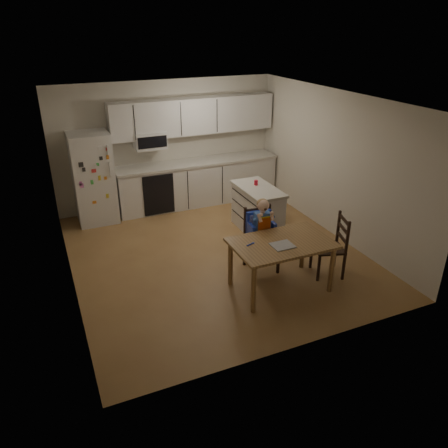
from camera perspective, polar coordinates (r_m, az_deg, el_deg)
room at (r=7.17m, az=-2.77°, el=6.63°), size 4.52×5.01×2.51m
refrigerator at (r=8.51m, az=-16.71°, el=5.75°), size 0.72×0.70×1.70m
kitchen_run at (r=9.02m, az=-3.80°, el=8.03°), size 3.37×0.62×2.15m
kitchen_island at (r=7.90m, az=4.39°, el=1.93°), size 0.59×1.13×0.83m
red_cup at (r=7.86m, az=4.20°, el=5.42°), size 0.07×0.07×0.09m
dining_table at (r=6.12m, az=7.52°, el=-3.18°), size 1.38×0.89×0.74m
napkin at (r=5.97m, az=7.65°, el=-2.78°), size 0.29×0.26×0.01m
toddler_spoon at (r=5.95m, az=3.41°, el=-2.68°), size 0.12×0.06×0.02m
chair_booster at (r=6.57m, az=4.85°, el=-0.38°), size 0.47×0.47×1.16m
chair_side at (r=6.68m, az=14.35°, el=-2.28°), size 0.53×0.53×0.95m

